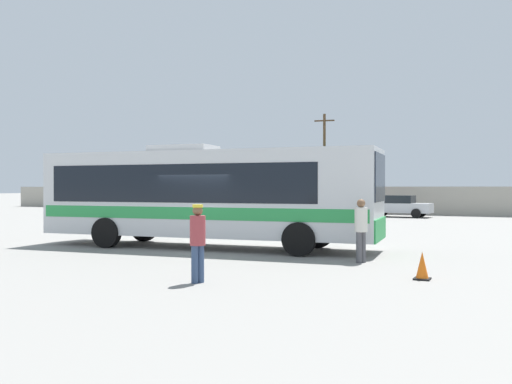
% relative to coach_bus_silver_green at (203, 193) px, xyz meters
% --- Properties ---
extents(ground_plane, '(300.00, 300.00, 0.00)m').
position_rel_coach_bus_silver_green_xyz_m(ground_plane, '(0.38, 9.68, -1.90)').
color(ground_plane, gray).
extents(perimeter_wall, '(80.00, 0.30, 2.14)m').
position_rel_coach_bus_silver_green_xyz_m(perimeter_wall, '(0.38, 26.40, -0.83)').
color(perimeter_wall, '#9E998C').
rests_on(perimeter_wall, ground_plane).
extents(coach_bus_silver_green, '(12.04, 3.82, 3.55)m').
position_rel_coach_bus_silver_green_xyz_m(coach_bus_silver_green, '(0.00, 0.00, 0.00)').
color(coach_bus_silver_green, silver).
rests_on(coach_bus_silver_green, ground_plane).
extents(attendant_by_bus_door, '(0.48, 0.48, 1.77)m').
position_rel_coach_bus_silver_green_xyz_m(attendant_by_bus_door, '(5.95, -1.34, -0.90)').
color(attendant_by_bus_door, '#4C4C51').
rests_on(attendant_by_bus_door, ground_plane).
extents(passenger_waiting_on_apron, '(0.45, 0.45, 1.72)m').
position_rel_coach_bus_silver_green_xyz_m(passenger_waiting_on_apron, '(3.60, -6.07, -0.92)').
color(passenger_waiting_on_apron, '#33476B').
rests_on(passenger_waiting_on_apron, ground_plane).
extents(parked_car_leftmost_white, '(4.52, 2.10, 1.51)m').
position_rel_coach_bus_silver_green_xyz_m(parked_car_leftmost_white, '(-14.12, 23.77, -1.10)').
color(parked_car_leftmost_white, silver).
rests_on(parked_car_leftmost_white, ground_plane).
extents(parked_car_second_maroon, '(4.23, 2.28, 1.50)m').
position_rel_coach_bus_silver_green_xyz_m(parked_car_second_maroon, '(-8.65, 22.80, -1.11)').
color(parked_car_second_maroon, maroon).
rests_on(parked_car_second_maroon, ground_plane).
extents(parked_car_third_red, '(4.18, 2.05, 1.46)m').
position_rel_coach_bus_silver_green_xyz_m(parked_car_third_red, '(-3.30, 23.09, -1.12)').
color(parked_car_third_red, red).
rests_on(parked_car_third_red, ground_plane).
extents(parked_car_rightmost_silver, '(4.46, 2.13, 1.52)m').
position_rel_coach_bus_silver_green_xyz_m(parked_car_rightmost_silver, '(2.07, 22.65, -1.09)').
color(parked_car_rightmost_silver, '#B7BABF').
rests_on(parked_car_rightmost_silver, ground_plane).
extents(utility_pole_near, '(1.80, 0.41, 8.64)m').
position_rel_coach_bus_silver_green_xyz_m(utility_pole_near, '(-6.04, 30.34, 2.61)').
color(utility_pole_near, '#4C3823').
rests_on(utility_pole_near, ground_plane).
extents(roadside_tree_left, '(3.43, 3.43, 5.63)m').
position_rel_coach_bus_silver_green_xyz_m(roadside_tree_left, '(-14.18, 32.81, 2.25)').
color(roadside_tree_left, brown).
rests_on(roadside_tree_left, ground_plane).
extents(roadside_tree_midleft, '(3.74, 3.74, 5.63)m').
position_rel_coach_bus_silver_green_xyz_m(roadside_tree_midleft, '(-5.91, 30.03, 2.12)').
color(roadside_tree_midleft, brown).
rests_on(roadside_tree_midleft, ground_plane).
extents(traffic_cone_on_apron, '(0.36, 0.36, 0.64)m').
position_rel_coach_bus_silver_green_xyz_m(traffic_cone_on_apron, '(7.95, -3.48, -1.59)').
color(traffic_cone_on_apron, black).
rests_on(traffic_cone_on_apron, ground_plane).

